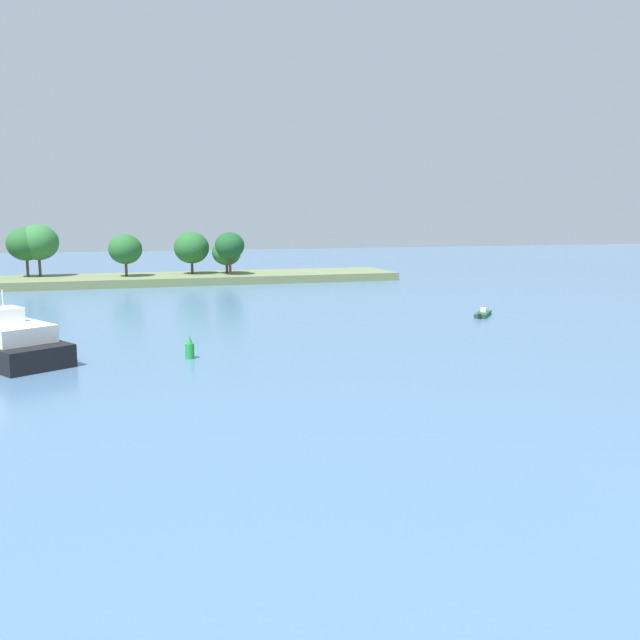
% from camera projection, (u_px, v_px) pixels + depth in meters
% --- Properties ---
extents(treeline_island, '(89.11, 13.68, 9.63)m').
position_uv_depth(treeline_island, '(95.00, 264.00, 108.01)').
color(treeline_island, '#66754C').
rests_on(treeline_island, ground).
extents(fishing_skiff, '(3.55, 3.91, 0.94)m').
position_uv_depth(fishing_skiff, '(483.00, 314.00, 74.33)').
color(fishing_skiff, '#19472D').
rests_on(fishing_skiff, ground).
extents(channel_buoy_green, '(0.70, 0.70, 1.90)m').
position_uv_depth(channel_buoy_green, '(190.00, 348.00, 52.30)').
color(channel_buoy_green, green).
rests_on(channel_buoy_green, ground).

